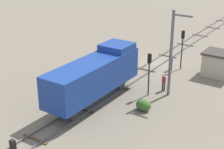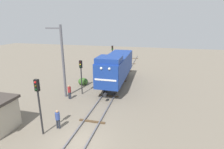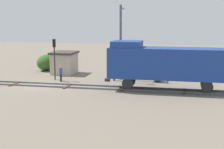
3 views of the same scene
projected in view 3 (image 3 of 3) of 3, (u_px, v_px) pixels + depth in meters
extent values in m
plane|color=#756B5B|center=(41.00, 85.00, 35.65)|extent=(105.49, 105.49, 0.00)
cube|color=#595960|center=(43.00, 83.00, 36.33)|extent=(0.10, 70.33, 0.16)
cube|color=#595960|center=(38.00, 86.00, 34.94)|extent=(0.10, 70.33, 0.16)
cube|color=#4C3823|center=(15.00, 84.00, 36.25)|extent=(2.40, 0.24, 0.09)
cube|color=#4C3823|center=(67.00, 86.00, 35.04)|extent=(2.40, 0.24, 0.09)
cube|color=#4C3823|center=(124.00, 89.00, 33.83)|extent=(2.40, 0.24, 0.09)
cube|color=#4C3823|center=(184.00, 91.00, 32.63)|extent=(2.40, 0.24, 0.09)
cube|color=navy|center=(167.00, 63.00, 32.52)|extent=(2.90, 11.00, 2.90)
cube|color=navy|center=(127.00, 44.00, 33.02)|extent=(2.75, 2.80, 0.60)
cube|color=navy|center=(110.00, 62.00, 33.66)|extent=(2.84, 0.10, 2.84)
cube|color=white|center=(110.00, 64.00, 33.70)|extent=(2.46, 0.06, 0.20)
sphere|color=white|center=(111.00, 50.00, 33.91)|extent=(0.28, 0.28, 0.28)
sphere|color=white|center=(109.00, 51.00, 33.05)|extent=(0.28, 0.28, 0.28)
cylinder|color=#262628|center=(107.00, 80.00, 34.04)|extent=(0.36, 0.50, 0.36)
cylinder|color=#262628|center=(130.00, 81.00, 34.31)|extent=(0.18, 1.10, 1.10)
cylinder|color=#262628|center=(128.00, 84.00, 32.93)|extent=(0.18, 1.10, 1.10)
cylinder|color=#262628|center=(206.00, 84.00, 32.79)|extent=(0.18, 1.10, 1.10)
cylinder|color=#262628|center=(207.00, 87.00, 31.40)|extent=(0.18, 1.10, 1.10)
cylinder|color=#262628|center=(55.00, 60.00, 38.27)|extent=(0.14, 0.14, 4.60)
cube|color=black|center=(54.00, 43.00, 37.95)|extent=(0.32, 0.24, 0.90)
sphere|color=red|center=(53.00, 41.00, 37.94)|extent=(0.16, 0.16, 0.16)
sphere|color=#3C3306|center=(53.00, 43.00, 37.99)|extent=(0.16, 0.16, 0.16)
sphere|color=black|center=(53.00, 46.00, 38.03)|extent=(0.16, 0.16, 0.16)
cylinder|color=#262628|center=(128.00, 63.00, 36.78)|extent=(0.14, 0.14, 4.24)
cube|color=black|center=(129.00, 48.00, 36.49)|extent=(0.32, 0.24, 0.90)
sphere|color=#390606|center=(127.00, 45.00, 36.48)|extent=(0.16, 0.16, 0.16)
sphere|color=yellow|center=(127.00, 48.00, 36.52)|extent=(0.16, 0.16, 0.16)
sphere|color=black|center=(127.00, 50.00, 36.57)|extent=(0.16, 0.16, 0.16)
cylinder|color=#262B38|center=(61.00, 78.00, 37.71)|extent=(0.15, 0.15, 0.85)
cylinder|color=#262B38|center=(61.00, 78.00, 37.52)|extent=(0.15, 0.15, 0.85)
cylinder|color=#33478C|center=(61.00, 71.00, 37.49)|extent=(0.38, 0.38, 0.62)
sphere|color=tan|center=(61.00, 67.00, 37.42)|extent=(0.23, 0.23, 0.23)
cylinder|color=#262B38|center=(114.00, 77.00, 38.29)|extent=(0.15, 0.15, 0.85)
cylinder|color=#262B38|center=(114.00, 77.00, 38.10)|extent=(0.15, 0.15, 0.85)
cylinder|color=maroon|center=(114.00, 70.00, 38.07)|extent=(0.38, 0.38, 0.62)
sphere|color=tan|center=(114.00, 67.00, 38.00)|extent=(0.23, 0.23, 0.23)
cylinder|color=#595960|center=(121.00, 43.00, 38.21)|extent=(0.28, 0.28, 8.34)
cube|color=#595960|center=(122.00, 8.00, 38.44)|extent=(1.80, 0.16, 0.16)
cube|color=#B2A893|center=(64.00, 64.00, 42.68)|extent=(3.20, 2.60, 2.50)
cube|color=#3F3833|center=(64.00, 53.00, 42.45)|extent=(3.50, 2.90, 0.24)
cube|color=#2D2319|center=(54.00, 66.00, 43.00)|extent=(0.80, 0.06, 1.90)
ellipsoid|color=#325A26|center=(46.00, 63.00, 45.05)|extent=(2.89, 2.37, 2.10)
ellipsoid|color=#376026|center=(157.00, 77.00, 37.53)|extent=(1.41, 1.15, 1.02)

